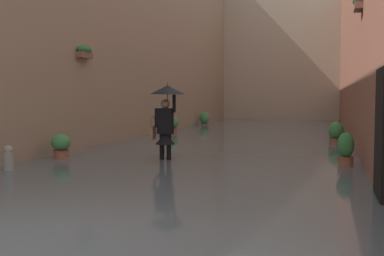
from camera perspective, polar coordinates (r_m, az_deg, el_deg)
name	(u,v)px	position (r m, az deg, el deg)	size (l,w,h in m)	color
ground_plane	(245,141)	(18.84, 6.47, -1.61)	(71.12, 71.12, 0.00)	slate
flood_water	(245,139)	(18.83, 6.47, -1.31)	(8.66, 34.45, 0.19)	#515B60
building_facade_left	(377,31)	(18.73, 21.57, 10.91)	(2.04, 32.45, 8.34)	#935642
building_facade_right	(132,10)	(20.45, -7.30, 13.98)	(2.04, 32.45, 10.79)	gray
building_facade_far	(282,51)	(33.92, 10.83, 9.18)	(11.46, 1.80, 10.00)	tan
person_wading	(166,111)	(11.67, -3.16, 2.08)	(0.88, 0.88, 2.12)	black
potted_plant_far_left	(346,153)	(11.22, 18.15, -2.85)	(0.38, 0.38, 0.95)	#9E563D
potted_plant_near_right	(173,125)	(20.78, -2.34, 0.34)	(0.50, 0.50, 0.91)	brown
potted_plant_mid_right	(61,148)	(12.51, -15.61, -2.32)	(0.50, 0.50, 0.81)	#9E563D
potted_plant_near_left	(336,134)	(16.44, 17.09, -0.72)	(0.50, 0.50, 0.94)	#9E563D
potted_plant_far_right	(204,119)	(26.32, 1.52, 1.08)	(0.59, 0.59, 0.92)	#66605B
potted_plant_mid_left	(335,134)	(17.71, 16.96, -0.70)	(0.47, 0.47, 0.78)	brown
mooring_bollard	(9,162)	(10.79, -21.37, -3.90)	(0.22, 0.22, 0.73)	gray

